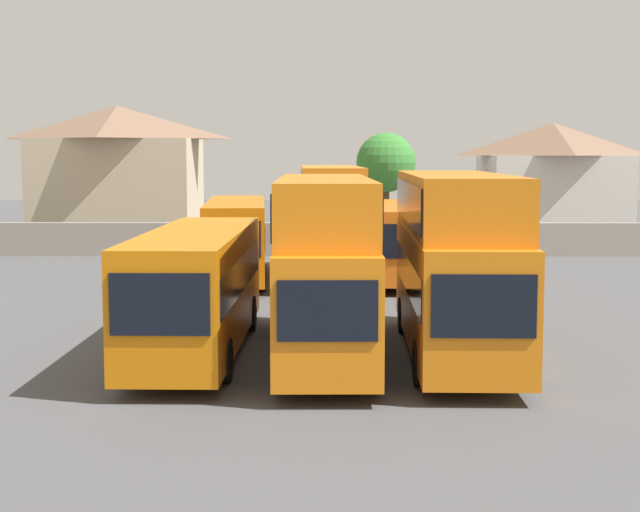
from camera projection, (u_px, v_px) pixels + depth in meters
ground at (323, 274)px, 43.94m from camera, size 140.00×140.00×0.00m
depot_boundary_wall at (323, 239)px, 51.65m from camera, size 56.00×0.50×1.80m
bus_1 at (197, 284)px, 26.22m from camera, size 2.69×11.10×3.42m
bus_2 at (324, 257)px, 25.68m from camera, size 2.68×10.83×4.87m
bus_3 at (455, 254)px, 25.93m from camera, size 2.83×11.10×4.97m
bus_4 at (236, 235)px, 41.49m from camera, size 3.23×11.11×3.47m
bus_5 at (331, 216)px, 41.83m from camera, size 2.95×11.13×4.96m
bus_6 at (398, 237)px, 41.52m from camera, size 3.12×10.46×3.31m
house_terrace_left at (118, 173)px, 59.09m from camera, size 10.09×7.92×8.46m
house_terrace_centre at (552, 181)px, 60.35m from camera, size 8.82×8.21×7.45m
tree_behind_wall at (386, 163)px, 53.67m from camera, size 3.36×3.36×6.70m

